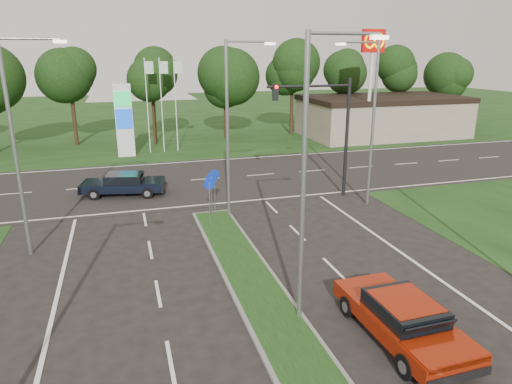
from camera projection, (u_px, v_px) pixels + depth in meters
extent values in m
cube|color=black|center=(155.00, 120.00, 59.68)|extent=(160.00, 50.00, 0.02)
cube|color=black|center=(191.00, 180.00, 31.27)|extent=(160.00, 12.00, 0.02)
cube|color=slate|center=(299.00, 359.00, 12.92)|extent=(2.00, 26.00, 0.12)
cube|color=gray|center=(382.00, 116.00, 47.67)|extent=(16.00, 9.00, 4.00)
cylinder|color=gray|center=(303.00, 188.00, 13.67)|extent=(0.16, 0.16, 9.00)
cylinder|color=gray|center=(345.00, 33.00, 12.68)|extent=(2.20, 0.10, 0.10)
cube|color=#FFF2CC|center=(379.00, 38.00, 13.01)|extent=(0.50, 0.22, 0.12)
cylinder|color=gray|center=(227.00, 134.00, 22.83)|extent=(0.16, 0.16, 9.00)
cylinder|color=gray|center=(248.00, 41.00, 21.85)|extent=(2.20, 0.10, 0.10)
cube|color=#FFF2CC|center=(270.00, 44.00, 22.17)|extent=(0.50, 0.22, 0.12)
cylinder|color=gray|center=(15.00, 153.00, 18.47)|extent=(0.16, 0.16, 9.00)
cylinder|color=gray|center=(29.00, 39.00, 17.48)|extent=(2.20, 0.10, 0.10)
cube|color=#FFF2CC|center=(60.00, 42.00, 17.81)|extent=(0.50, 0.22, 0.12)
cylinder|color=gray|center=(373.00, 126.00, 25.07)|extent=(0.16, 0.16, 9.00)
cylinder|color=gray|center=(360.00, 42.00, 23.48)|extent=(2.20, 0.10, 0.10)
cube|color=#FFF2CC|center=(341.00, 44.00, 23.21)|extent=(0.50, 0.22, 0.12)
cylinder|color=black|center=(347.00, 139.00, 27.06)|extent=(0.20, 0.20, 7.00)
cylinder|color=black|center=(309.00, 86.00, 25.47)|extent=(5.00, 0.14, 0.14)
cube|color=black|center=(275.00, 92.00, 25.01)|extent=(0.28, 0.28, 0.90)
sphere|color=#FF190C|center=(277.00, 87.00, 24.76)|extent=(0.20, 0.20, 0.20)
cylinder|color=gray|center=(210.00, 203.00, 23.07)|extent=(0.06, 0.06, 2.20)
cylinder|color=#0C26A5|center=(209.00, 184.00, 22.78)|extent=(0.56, 0.04, 0.56)
cylinder|color=gray|center=(212.00, 197.00, 24.07)|extent=(0.06, 0.06, 2.20)
cylinder|color=#0C26A5|center=(211.00, 179.00, 23.78)|extent=(0.56, 0.04, 0.56)
cylinder|color=gray|center=(215.00, 193.00, 24.79)|extent=(0.06, 0.06, 2.20)
cylinder|color=#0C26A5|center=(214.00, 175.00, 24.50)|extent=(0.56, 0.04, 0.56)
cube|color=silver|center=(124.00, 121.00, 37.55)|extent=(1.40, 0.30, 6.00)
cube|color=#0CA53F|center=(122.00, 99.00, 36.86)|extent=(1.30, 0.08, 1.20)
cube|color=#0C3FBF|center=(124.00, 119.00, 37.33)|extent=(1.30, 0.08, 1.60)
cylinder|color=silver|center=(147.00, 107.00, 38.72)|extent=(0.08, 0.08, 8.00)
cube|color=#B2D8B2|center=(149.00, 68.00, 37.88)|extent=(0.70, 0.02, 1.00)
cylinder|color=silver|center=(162.00, 106.00, 39.05)|extent=(0.08, 0.08, 8.00)
cube|color=#B2D8B2|center=(164.00, 67.00, 38.20)|extent=(0.70, 0.02, 1.00)
cylinder|color=silver|center=(176.00, 106.00, 39.37)|extent=(0.08, 0.08, 8.00)
cube|color=#B2D8B2|center=(178.00, 67.00, 38.53)|extent=(0.70, 0.02, 1.00)
cylinder|color=silver|center=(370.00, 91.00, 42.04)|extent=(0.30, 0.30, 10.00)
cube|color=#BF0C07|center=(373.00, 41.00, 40.75)|extent=(2.20, 0.35, 2.00)
torus|color=#FFC600|center=(370.00, 41.00, 40.42)|extent=(1.06, 0.16, 1.06)
torus|color=#FFC600|center=(379.00, 41.00, 40.67)|extent=(1.06, 0.16, 1.06)
cylinder|color=black|center=(165.00, 118.00, 45.29)|extent=(0.36, 0.36, 4.40)
sphere|color=black|center=(163.00, 73.00, 44.03)|extent=(6.00, 6.00, 6.00)
sphere|color=black|center=(165.00, 62.00, 43.64)|extent=(4.80, 4.80, 4.80)
cube|color=maroon|center=(401.00, 320.00, 13.82)|extent=(2.14, 4.99, 0.51)
cube|color=black|center=(405.00, 308.00, 13.59)|extent=(1.77, 2.22, 0.47)
cube|color=maroon|center=(406.00, 301.00, 13.52)|extent=(1.66, 1.82, 0.05)
cylinder|color=black|center=(348.00, 307.00, 15.07)|extent=(0.24, 0.70, 0.70)
cylinder|color=black|center=(396.00, 298.00, 15.61)|extent=(0.24, 0.70, 0.70)
cylinder|color=black|center=(406.00, 367.00, 12.18)|extent=(0.24, 0.70, 0.70)
cylinder|color=black|center=(463.00, 353.00, 12.73)|extent=(0.24, 0.70, 0.70)
cube|color=black|center=(123.00, 185.00, 27.90)|extent=(5.18, 2.94, 0.50)
cube|color=black|center=(124.00, 178.00, 27.77)|extent=(2.45, 2.10, 0.47)
cube|color=black|center=(124.00, 174.00, 27.70)|extent=(2.04, 1.92, 0.04)
cylinder|color=black|center=(94.00, 195.00, 26.98)|extent=(0.72, 0.36, 0.69)
cylinder|color=black|center=(101.00, 186.00, 28.73)|extent=(0.72, 0.36, 0.69)
cylinder|color=black|center=(147.00, 193.00, 27.23)|extent=(0.72, 0.36, 0.69)
cylinder|color=black|center=(151.00, 185.00, 28.98)|extent=(0.72, 0.36, 0.69)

